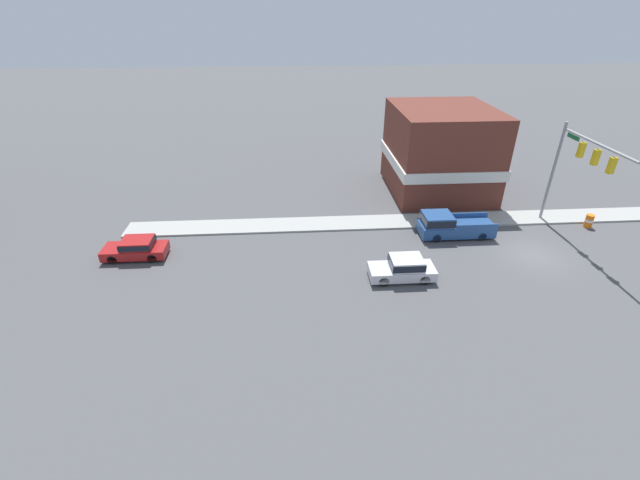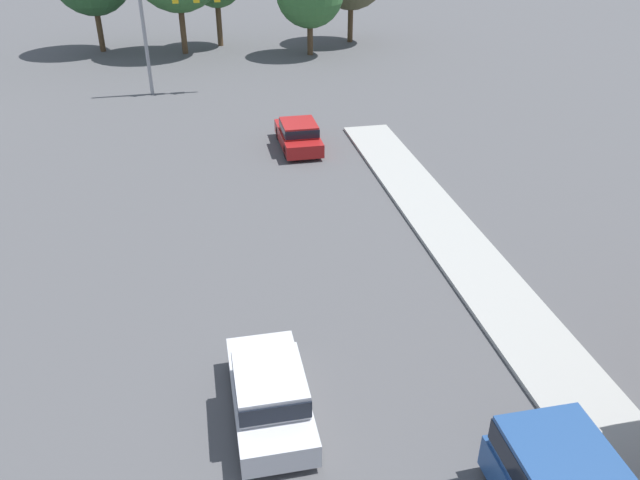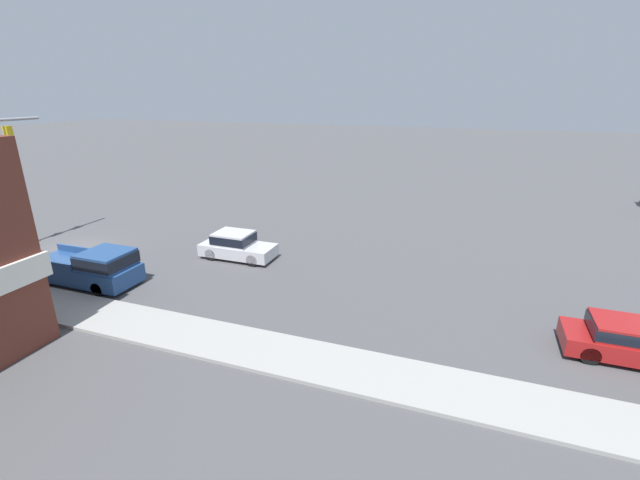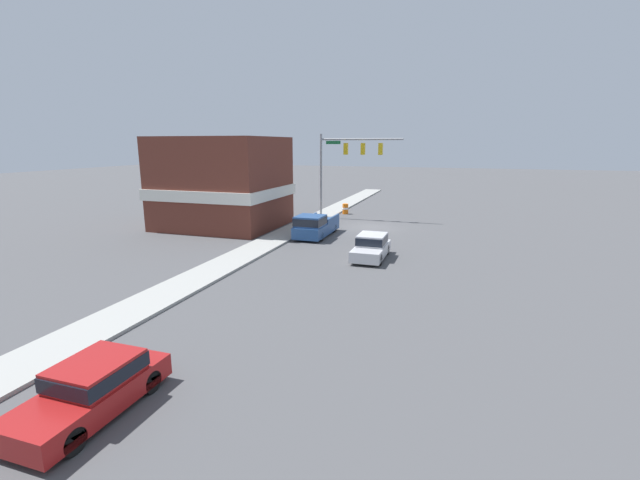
{
  "view_description": "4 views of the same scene",
  "coord_description": "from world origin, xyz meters",
  "px_view_note": "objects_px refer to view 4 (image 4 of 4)",
  "views": [
    {
      "loc": [
        -24.74,
        16.83,
        15.79
      ],
      "look_at": [
        0.29,
        15.14,
        1.64
      ],
      "focal_mm": 24.0,
      "sensor_mm": 36.0,
      "label": 1
    },
    {
      "loc": [
        -3.26,
        -1.53,
        11.6
      ],
      "look_at": [
        -0.23,
        13.28,
        2.97
      ],
      "focal_mm": 35.0,
      "sensor_mm": 36.0,
      "label": 2
    },
    {
      "loc": [
        17.57,
        22.09,
        9.01
      ],
      "look_at": [
        0.63,
        15.98,
        2.72
      ],
      "focal_mm": 24.0,
      "sensor_mm": 36.0,
      "label": 3
    },
    {
      "loc": [
        -7.31,
        35.66,
        7.04
      ],
      "look_at": [
        -0.09,
        13.88,
        1.87
      ],
      "focal_mm": 24.0,
      "sensor_mm": 36.0,
      "label": 4
    }
  ],
  "objects_px": {
    "car_oncoming": "(93,387)",
    "construction_barrel": "(345,209)",
    "car_lead": "(371,246)",
    "pickup_truck_parked": "(315,226)"
  },
  "relations": [
    {
      "from": "car_oncoming",
      "to": "construction_barrel",
      "type": "distance_m",
      "value": 34.37
    },
    {
      "from": "car_oncoming",
      "to": "construction_barrel",
      "type": "relative_size",
      "value": 4.09
    },
    {
      "from": "construction_barrel",
      "to": "car_lead",
      "type": "bearing_deg",
      "value": 110.39
    },
    {
      "from": "car_lead",
      "to": "construction_barrel",
      "type": "bearing_deg",
      "value": -69.61
    },
    {
      "from": "pickup_truck_parked",
      "to": "construction_barrel",
      "type": "distance_m",
      "value": 11.55
    },
    {
      "from": "car_oncoming",
      "to": "pickup_truck_parked",
      "type": "distance_m",
      "value": 22.82
    },
    {
      "from": "pickup_truck_parked",
      "to": "construction_barrel",
      "type": "bearing_deg",
      "value": -86.81
    },
    {
      "from": "car_lead",
      "to": "construction_barrel",
      "type": "relative_size",
      "value": 4.02
    },
    {
      "from": "car_lead",
      "to": "car_oncoming",
      "type": "distance_m",
      "value": 18.34
    },
    {
      "from": "car_oncoming",
      "to": "construction_barrel",
      "type": "xyz_separation_m",
      "value": [
        2.26,
        -34.29,
        -0.2
      ]
    }
  ]
}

